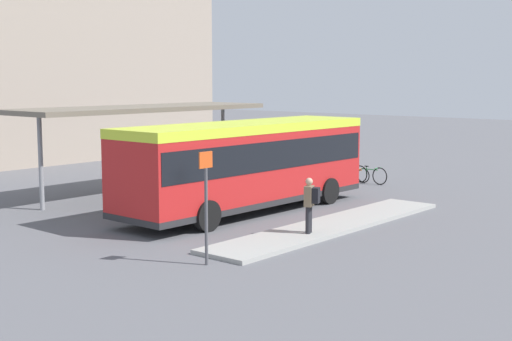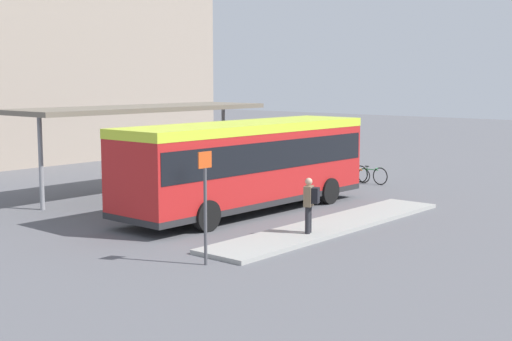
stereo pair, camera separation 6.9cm
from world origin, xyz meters
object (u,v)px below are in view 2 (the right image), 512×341
object	(u,v)px
pedestrian_waiting	(310,202)
platform_sign	(205,202)
city_bus	(247,160)
bicycle_orange	(356,174)
bicycle_blue	(327,170)
potted_planter_near_shelter	(173,184)
bicycle_green	(370,175)
bicycle_black	(342,172)

from	to	relation	value
pedestrian_waiting	platform_sign	distance (m)	4.18
city_bus	platform_sign	distance (m)	7.10
bicycle_orange	bicycle_blue	xyz separation A→B (m)	(0.06, 1.58, 0.05)
platform_sign	potted_planter_near_shelter	bearing A→B (deg)	52.01
bicycle_green	bicycle_black	distance (m)	1.59
bicycle_orange	bicycle_blue	bearing A→B (deg)	-179.40
bicycle_green	potted_planter_near_shelter	size ratio (longest dim) A/B	1.41
bicycle_green	bicycle_orange	distance (m)	0.79
pedestrian_waiting	potted_planter_near_shelter	world-z (taller)	pedestrian_waiting
potted_planter_near_shelter	platform_sign	size ratio (longest dim) A/B	0.45
bicycle_green	platform_sign	world-z (taller)	platform_sign
bicycle_blue	potted_planter_near_shelter	distance (m)	8.91
city_bus	bicycle_black	size ratio (longest dim) A/B	5.86
bicycle_green	platform_sign	distance (m)	15.04
city_bus	bicycle_green	distance (m)	8.59
potted_planter_near_shelter	platform_sign	xyz separation A→B (m)	(-5.67, -7.25, 0.90)
bicycle_black	potted_planter_near_shelter	size ratio (longest dim) A/B	1.37
bicycle_green	platform_sign	xyz separation A→B (m)	(-14.42, -4.12, 1.17)
bicycle_black	city_bus	bearing A→B (deg)	108.67
city_bus	bicycle_green	xyz separation A→B (m)	(8.47, 0.25, -1.41)
bicycle_black	bicycle_blue	bearing A→B (deg)	9.59
bicycle_green	potted_planter_near_shelter	bearing A→B (deg)	-105.76
pedestrian_waiting	city_bus	bearing A→B (deg)	-46.18
potted_planter_near_shelter	bicycle_green	bearing A→B (deg)	-19.71
pedestrian_waiting	bicycle_green	bearing A→B (deg)	-89.46
bicycle_green	bicycle_orange	size ratio (longest dim) A/B	1.17
bicycle_orange	potted_planter_near_shelter	world-z (taller)	potted_planter_near_shelter
city_bus	bicycle_black	distance (m)	8.93
pedestrian_waiting	bicycle_orange	xyz separation A→B (m)	(10.33, 5.03, -0.71)
bicycle_green	bicycle_orange	world-z (taller)	bicycle_green
bicycle_green	bicycle_orange	xyz separation A→B (m)	(0.06, 0.79, -0.05)
bicycle_green	platform_sign	bearing A→B (deg)	-70.12
city_bus	bicycle_orange	size ratio (longest dim) A/B	6.68
bicycle_orange	platform_sign	xyz separation A→B (m)	(-14.48, -4.91, 1.23)
city_bus	bicycle_green	size ratio (longest dim) A/B	5.71
pedestrian_waiting	bicycle_black	xyz separation A→B (m)	(10.43, 5.82, -0.67)
bicycle_blue	bicycle_black	bearing A→B (deg)	7.17
pedestrian_waiting	bicycle_black	distance (m)	11.96
bicycle_green	bicycle_blue	xyz separation A→B (m)	(0.12, 2.36, -0.00)
bicycle_blue	potted_planter_near_shelter	size ratio (longest dim) A/B	1.39
pedestrian_waiting	bicycle_green	distance (m)	11.13
bicycle_green	bicycle_blue	bearing A→B (deg)	-178.93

